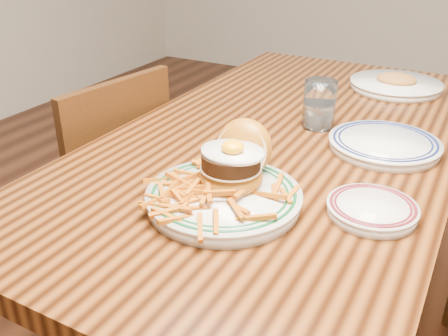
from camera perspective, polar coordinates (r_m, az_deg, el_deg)
The scene contains 7 objects.
table at distance 1.38m, azimuth 7.13°, elevation 0.51°, with size 0.85×1.60×0.75m.
chair_left at distance 1.67m, azimuth -13.68°, elevation -2.86°, with size 0.45×0.45×0.86m.
main_plate at distance 0.99m, azimuth 0.39°, elevation -1.72°, with size 0.31×0.32×0.15m.
side_plate at distance 1.00m, azimuth 16.58°, elevation -4.46°, with size 0.17×0.17×0.03m.
rear_plate at distance 1.29m, azimuth 17.85°, elevation 2.67°, with size 0.27×0.27×0.03m.
water_glass at distance 1.38m, azimuth 10.81°, elevation 6.88°, with size 0.09×0.09×0.13m.
far_plate at distance 1.78m, azimuth 19.03°, elevation 9.03°, with size 0.30×0.30×0.05m.
Camera 1 is at (0.44, -1.16, 1.26)m, focal length 40.00 mm.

